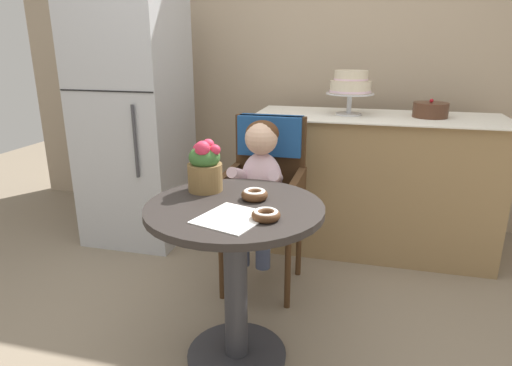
{
  "coord_description": "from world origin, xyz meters",
  "views": [
    {
      "loc": [
        0.49,
        -1.57,
        1.33
      ],
      "look_at": [
        0.05,
        0.15,
        0.77
      ],
      "focal_mm": 30.87,
      "sensor_mm": 36.0,
      "label": 1
    }
  ],
  "objects_px": {
    "donut_front": "(266,214)",
    "refrigerator": "(134,118)",
    "wicker_chair": "(267,175)",
    "flower_vase": "(205,166)",
    "donut_mid": "(255,194)",
    "tiered_cake_stand": "(350,85)",
    "round_layer_cake": "(430,110)",
    "seated_child": "(260,176)",
    "cafe_table": "(235,253)"
  },
  "relations": [
    {
      "from": "donut_front",
      "to": "wicker_chair",
      "type": "bearing_deg",
      "value": 102.93
    },
    {
      "from": "wicker_chair",
      "to": "donut_mid",
      "type": "bearing_deg",
      "value": -84.34
    },
    {
      "from": "cafe_table",
      "to": "wicker_chair",
      "type": "xyz_separation_m",
      "value": [
        -0.03,
        0.71,
        0.13
      ]
    },
    {
      "from": "donut_mid",
      "to": "tiered_cake_stand",
      "type": "distance_m",
      "value": 1.3
    },
    {
      "from": "seated_child",
      "to": "donut_mid",
      "type": "xyz_separation_m",
      "value": [
        0.09,
        -0.47,
        0.06
      ]
    },
    {
      "from": "wicker_chair",
      "to": "round_layer_cake",
      "type": "relative_size",
      "value": 4.55
    },
    {
      "from": "donut_mid",
      "to": "refrigerator",
      "type": "xyz_separation_m",
      "value": [
        -1.11,
        1.02,
        0.11
      ]
    },
    {
      "from": "flower_vase",
      "to": "refrigerator",
      "type": "bearing_deg",
      "value": 132.41
    },
    {
      "from": "donut_mid",
      "to": "refrigerator",
      "type": "height_order",
      "value": "refrigerator"
    },
    {
      "from": "wicker_chair",
      "to": "donut_front",
      "type": "distance_m",
      "value": 0.85
    },
    {
      "from": "cafe_table",
      "to": "refrigerator",
      "type": "distance_m",
      "value": 1.56
    },
    {
      "from": "cafe_table",
      "to": "round_layer_cake",
      "type": "height_order",
      "value": "round_layer_cake"
    },
    {
      "from": "seated_child",
      "to": "flower_vase",
      "type": "bearing_deg",
      "value": -109.26
    },
    {
      "from": "wicker_chair",
      "to": "flower_vase",
      "type": "xyz_separation_m",
      "value": [
        -0.14,
        -0.57,
        0.19
      ]
    },
    {
      "from": "cafe_table",
      "to": "refrigerator",
      "type": "height_order",
      "value": "refrigerator"
    },
    {
      "from": "tiered_cake_stand",
      "to": "refrigerator",
      "type": "distance_m",
      "value": 1.45
    },
    {
      "from": "seated_child",
      "to": "flower_vase",
      "type": "xyz_separation_m",
      "value": [
        -0.14,
        -0.41,
        0.15
      ]
    },
    {
      "from": "seated_child",
      "to": "refrigerator",
      "type": "bearing_deg",
      "value": 151.82
    },
    {
      "from": "cafe_table",
      "to": "flower_vase",
      "type": "height_order",
      "value": "flower_vase"
    },
    {
      "from": "cafe_table",
      "to": "donut_front",
      "type": "xyz_separation_m",
      "value": [
        0.16,
        -0.12,
        0.23
      ]
    },
    {
      "from": "donut_mid",
      "to": "cafe_table",
      "type": "bearing_deg",
      "value": -125.94
    },
    {
      "from": "donut_mid",
      "to": "flower_vase",
      "type": "xyz_separation_m",
      "value": [
        -0.24,
        0.06,
        0.09
      ]
    },
    {
      "from": "refrigerator",
      "to": "cafe_table",
      "type": "bearing_deg",
      "value": -46.33
    },
    {
      "from": "donut_front",
      "to": "flower_vase",
      "type": "relative_size",
      "value": 0.47
    },
    {
      "from": "seated_child",
      "to": "tiered_cake_stand",
      "type": "relative_size",
      "value": 2.42
    },
    {
      "from": "wicker_chair",
      "to": "donut_front",
      "type": "xyz_separation_m",
      "value": [
        0.19,
        -0.83,
        0.1
      ]
    },
    {
      "from": "tiered_cake_stand",
      "to": "round_layer_cake",
      "type": "bearing_deg",
      "value": 2.8
    },
    {
      "from": "donut_front",
      "to": "donut_mid",
      "type": "distance_m",
      "value": 0.22
    },
    {
      "from": "donut_front",
      "to": "round_layer_cake",
      "type": "bearing_deg",
      "value": 64.09
    },
    {
      "from": "donut_front",
      "to": "flower_vase",
      "type": "distance_m",
      "value": 0.43
    },
    {
      "from": "round_layer_cake",
      "to": "seated_child",
      "type": "bearing_deg",
      "value": -139.17
    },
    {
      "from": "cafe_table",
      "to": "wicker_chair",
      "type": "distance_m",
      "value": 0.72
    },
    {
      "from": "donut_front",
      "to": "refrigerator",
      "type": "height_order",
      "value": "refrigerator"
    },
    {
      "from": "flower_vase",
      "to": "tiered_cake_stand",
      "type": "distance_m",
      "value": 1.3
    },
    {
      "from": "donut_mid",
      "to": "round_layer_cake",
      "type": "distance_m",
      "value": 1.49
    },
    {
      "from": "wicker_chair",
      "to": "flower_vase",
      "type": "relative_size",
      "value": 4.18
    },
    {
      "from": "donut_front",
      "to": "refrigerator",
      "type": "distance_m",
      "value": 1.72
    },
    {
      "from": "refrigerator",
      "to": "round_layer_cake",
      "type": "bearing_deg",
      "value": 6.71
    },
    {
      "from": "cafe_table",
      "to": "seated_child",
      "type": "distance_m",
      "value": 0.58
    },
    {
      "from": "flower_vase",
      "to": "donut_mid",
      "type": "bearing_deg",
      "value": -14.27
    },
    {
      "from": "tiered_cake_stand",
      "to": "refrigerator",
      "type": "height_order",
      "value": "refrigerator"
    },
    {
      "from": "seated_child",
      "to": "flower_vase",
      "type": "relative_size",
      "value": 3.18
    },
    {
      "from": "tiered_cake_stand",
      "to": "wicker_chair",
      "type": "bearing_deg",
      "value": -124.09
    },
    {
      "from": "seated_child",
      "to": "donut_mid",
      "type": "height_order",
      "value": "seated_child"
    },
    {
      "from": "cafe_table",
      "to": "tiered_cake_stand",
      "type": "height_order",
      "value": "tiered_cake_stand"
    },
    {
      "from": "cafe_table",
      "to": "tiered_cake_stand",
      "type": "relative_size",
      "value": 2.4
    },
    {
      "from": "wicker_chair",
      "to": "flower_vase",
      "type": "bearing_deg",
      "value": -107.14
    },
    {
      "from": "seated_child",
      "to": "round_layer_cake",
      "type": "distance_m",
      "value": 1.21
    },
    {
      "from": "donut_mid",
      "to": "refrigerator",
      "type": "relative_size",
      "value": 0.06
    },
    {
      "from": "seated_child",
      "to": "donut_front",
      "type": "height_order",
      "value": "seated_child"
    }
  ]
}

